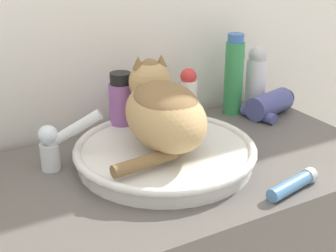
{
  "coord_description": "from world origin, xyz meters",
  "views": [
    {
      "loc": [
        -0.42,
        -0.57,
        1.33
      ],
      "look_at": [
        0.04,
        0.27,
        0.93
      ],
      "focal_mm": 50.0,
      "sensor_mm": 36.0,
      "label": 1
    }
  ],
  "objects_px": {
    "lotion_bottle_white": "(256,78)",
    "mouthwash_bottle": "(122,107)",
    "faucet": "(56,142)",
    "deodorant_stick": "(188,96)",
    "cream_tube": "(293,184)",
    "cat": "(163,108)",
    "hair_dryer": "(269,105)",
    "shampoo_bottle_tall": "(234,76)"
  },
  "relations": [
    {
      "from": "shampoo_bottle_tall",
      "to": "faucet",
      "type": "bearing_deg",
      "value": -170.17
    },
    {
      "from": "cat",
      "to": "cream_tube",
      "type": "relative_size",
      "value": 2.23
    },
    {
      "from": "faucet",
      "to": "hair_dryer",
      "type": "distance_m",
      "value": 0.63
    },
    {
      "from": "lotion_bottle_white",
      "to": "hair_dryer",
      "type": "height_order",
      "value": "lotion_bottle_white"
    },
    {
      "from": "lotion_bottle_white",
      "to": "deodorant_stick",
      "type": "bearing_deg",
      "value": -180.0
    },
    {
      "from": "cat",
      "to": "lotion_bottle_white",
      "type": "bearing_deg",
      "value": -56.92
    },
    {
      "from": "faucet",
      "to": "mouthwash_bottle",
      "type": "distance_m",
      "value": 0.22
    },
    {
      "from": "deodorant_stick",
      "to": "cream_tube",
      "type": "xyz_separation_m",
      "value": [
        -0.0,
        -0.43,
        -0.06
      ]
    },
    {
      "from": "cat",
      "to": "lotion_bottle_white",
      "type": "relative_size",
      "value": 1.66
    },
    {
      "from": "lotion_bottle_white",
      "to": "hair_dryer",
      "type": "relative_size",
      "value": 1.09
    },
    {
      "from": "cat",
      "to": "cream_tube",
      "type": "distance_m",
      "value": 0.33
    },
    {
      "from": "faucet",
      "to": "lotion_bottle_white",
      "type": "distance_m",
      "value": 0.64
    },
    {
      "from": "cat",
      "to": "lotion_bottle_white",
      "type": "xyz_separation_m",
      "value": [
        0.41,
        0.17,
        -0.04
      ]
    },
    {
      "from": "faucet",
      "to": "cream_tube",
      "type": "xyz_separation_m",
      "value": [
        0.4,
        -0.33,
        -0.05
      ]
    },
    {
      "from": "deodorant_stick",
      "to": "cream_tube",
      "type": "height_order",
      "value": "deodorant_stick"
    },
    {
      "from": "deodorant_stick",
      "to": "cream_tube",
      "type": "relative_size",
      "value": 1.1
    },
    {
      "from": "cream_tube",
      "to": "deodorant_stick",
      "type": "bearing_deg",
      "value": 89.57
    },
    {
      "from": "faucet",
      "to": "deodorant_stick",
      "type": "xyz_separation_m",
      "value": [
        0.4,
        0.1,
        0.01
      ]
    },
    {
      "from": "deodorant_stick",
      "to": "shampoo_bottle_tall",
      "type": "relative_size",
      "value": 0.67
    },
    {
      "from": "hair_dryer",
      "to": "cream_tube",
      "type": "bearing_deg",
      "value": -137.97
    },
    {
      "from": "mouthwash_bottle",
      "to": "lotion_bottle_white",
      "type": "xyz_separation_m",
      "value": [
        0.43,
        0.0,
        0.01
      ]
    },
    {
      "from": "cream_tube",
      "to": "faucet",
      "type": "bearing_deg",
      "value": 140.2
    },
    {
      "from": "deodorant_stick",
      "to": "shampoo_bottle_tall",
      "type": "distance_m",
      "value": 0.16
    },
    {
      "from": "lotion_bottle_white",
      "to": "cream_tube",
      "type": "bearing_deg",
      "value": -119.19
    },
    {
      "from": "lotion_bottle_white",
      "to": "mouthwash_bottle",
      "type": "bearing_deg",
      "value": -180.0
    },
    {
      "from": "cat",
      "to": "shampoo_bottle_tall",
      "type": "bearing_deg",
      "value": -51.9
    },
    {
      "from": "faucet",
      "to": "lotion_bottle_white",
      "type": "relative_size",
      "value": 0.74
    },
    {
      "from": "faucet",
      "to": "deodorant_stick",
      "type": "distance_m",
      "value": 0.41
    },
    {
      "from": "faucet",
      "to": "lotion_bottle_white",
      "type": "height_order",
      "value": "lotion_bottle_white"
    },
    {
      "from": "shampoo_bottle_tall",
      "to": "deodorant_stick",
      "type": "bearing_deg",
      "value": -180.0
    },
    {
      "from": "shampoo_bottle_tall",
      "to": "lotion_bottle_white",
      "type": "xyz_separation_m",
      "value": [
        0.08,
        -0.0,
        -0.02
      ]
    },
    {
      "from": "mouthwash_bottle",
      "to": "shampoo_bottle_tall",
      "type": "height_order",
      "value": "shampoo_bottle_tall"
    },
    {
      "from": "mouthwash_bottle",
      "to": "lotion_bottle_white",
      "type": "relative_size",
      "value": 0.9
    },
    {
      "from": "cream_tube",
      "to": "cat",
      "type": "bearing_deg",
      "value": 123.61
    },
    {
      "from": "cat",
      "to": "hair_dryer",
      "type": "distance_m",
      "value": 0.43
    },
    {
      "from": "mouthwash_bottle",
      "to": "cream_tube",
      "type": "height_order",
      "value": "mouthwash_bottle"
    },
    {
      "from": "mouthwash_bottle",
      "to": "lotion_bottle_white",
      "type": "bearing_deg",
      "value": 0.0
    },
    {
      "from": "cat",
      "to": "deodorant_stick",
      "type": "distance_m",
      "value": 0.25
    },
    {
      "from": "faucet",
      "to": "mouthwash_bottle",
      "type": "relative_size",
      "value": 0.82
    },
    {
      "from": "cat",
      "to": "hair_dryer",
      "type": "relative_size",
      "value": 1.82
    },
    {
      "from": "faucet",
      "to": "cream_tube",
      "type": "bearing_deg",
      "value": -18.01
    },
    {
      "from": "deodorant_stick",
      "to": "mouthwash_bottle",
      "type": "distance_m",
      "value": 0.2
    }
  ]
}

